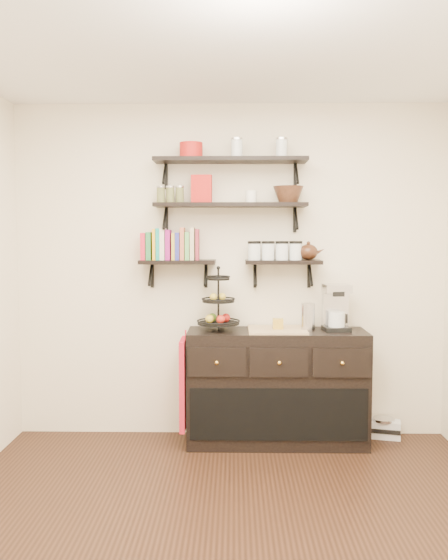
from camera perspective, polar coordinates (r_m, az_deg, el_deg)
The scene contains 21 objects.
floor at distance 3.50m, azimuth 0.41°, elevation -23.81°, with size 3.50×3.50×0.00m, color black.
ceiling at distance 3.25m, azimuth 0.43°, elevation 23.14°, with size 3.50×3.50×0.02m, color white.
back_wall at distance 4.84m, azimuth 0.63°, elevation 0.82°, with size 3.50×0.02×2.70m, color #F1E3CC.
shelf_top at distance 4.74m, azimuth 0.63°, elevation 11.43°, with size 1.20×0.27×0.23m.
shelf_mid at distance 4.71m, azimuth 0.62°, elevation 7.19°, with size 1.20×0.27×0.23m.
shelf_low_left at distance 4.74m, azimuth -4.47°, elevation 1.67°, with size 0.60×0.25×0.23m.
shelf_low_right at distance 4.74m, azimuth 5.71°, elevation 1.66°, with size 0.60×0.25×0.23m.
cookbooks at distance 4.74m, azimuth -5.11°, elevation 3.33°, with size 0.43×0.15×0.26m.
glass_canisters at distance 4.73m, azimuth 4.93°, elevation 2.72°, with size 0.43×0.10×0.13m.
sideboard at distance 4.77m, azimuth 5.09°, elevation -10.20°, with size 1.40×0.50×0.92m.
fruit_stand at distance 4.64m, azimuth -0.51°, elevation -2.85°, with size 0.33×0.33×0.48m.
candle at distance 4.66m, azimuth 5.20°, elevation -4.21°, with size 0.08×0.08×0.08m, color #AF8828.
coffee_maker at distance 4.73m, azimuth 10.71°, elevation -2.70°, with size 0.22×0.21×0.37m.
thermal_carafe at distance 4.66m, azimuth 8.07°, elevation -3.57°, with size 0.11×0.11×0.22m, color silver.
apron at distance 4.66m, azimuth -3.94°, elevation -9.92°, with size 0.04×0.30×0.70m, color #B21318.
radio at distance 5.13m, azimuth 15.08°, elevation -13.59°, with size 0.29×0.22×0.16m.
recipe_box at distance 4.72m, azimuth -2.17°, elevation 8.75°, with size 0.16×0.06×0.22m, color #AF1714.
walnut_bowl at distance 4.73m, azimuth 6.20°, elevation 8.17°, with size 0.24×0.24×0.13m, color black, non-canonical shape.
ramekins at distance 4.71m, azimuth 2.64°, elevation 8.00°, with size 0.09×0.09×0.10m, color white.
teapot at distance 4.75m, azimuth 8.13°, elevation 2.82°, with size 0.20×0.15×0.15m, color #381D11, non-canonical shape.
red_pot at distance 4.75m, azimuth -3.18°, elevation 12.34°, with size 0.18×0.18×0.12m, color #AF1714.
Camera 1 is at (0.03, -3.08, 1.66)m, focal length 38.00 mm.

